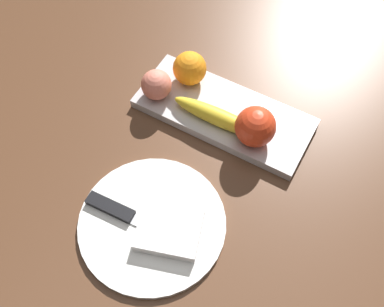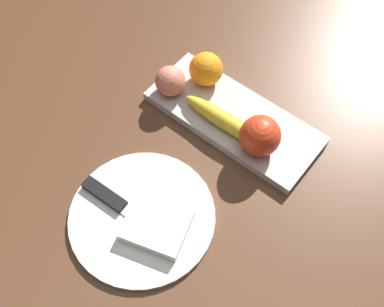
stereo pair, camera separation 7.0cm
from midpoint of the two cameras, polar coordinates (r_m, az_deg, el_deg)
name	(u,v)px [view 2 (the right image)]	position (r m, az deg, el deg)	size (l,w,h in m)	color
ground_plane	(223,131)	(0.90, 6.22, 2.68)	(2.40, 2.40, 0.00)	#533320
fruit_tray	(235,119)	(0.91, 7.63, 4.22)	(0.35, 0.15, 0.02)	#BEB9BA
apple	(259,137)	(0.83, 10.82, 1.85)	(0.08, 0.08, 0.08)	red
banana	(228,121)	(0.87, 6.85, 3.98)	(0.20, 0.03, 0.03)	yellow
orange_near_apple	(206,69)	(0.92, 3.98, 10.45)	(0.07, 0.07, 0.07)	orange
peach	(170,81)	(0.91, -0.53, 9.00)	(0.06, 0.06, 0.06)	#E17864
dinner_plate	(144,218)	(0.80, -3.65, -8.29)	(0.26, 0.26, 0.01)	white
folded_napkin	(157,225)	(0.78, -1.90, -9.21)	(0.11, 0.09, 0.02)	white
knife	(111,199)	(0.81, -7.78, -5.92)	(0.18, 0.03, 0.01)	silver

